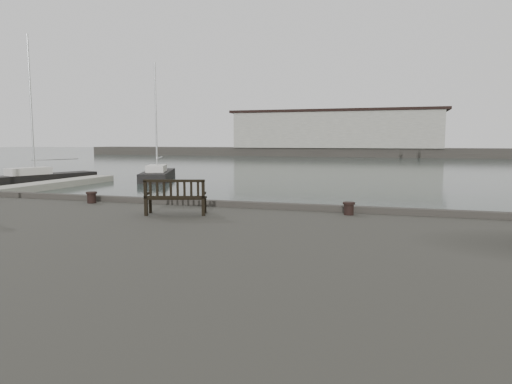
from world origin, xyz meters
TOP-DOWN VIEW (x-y plane):
  - ground at (0.00, 0.00)m, footprint 400.00×400.00m
  - breakwater at (-4.56, 92.00)m, footprint 140.00×9.50m
  - bench at (-0.48, -2.06)m, footprint 1.81×1.06m
  - bollard_left at (-4.30, -0.72)m, footprint 0.46×0.46m
  - bollard_right at (4.22, -0.67)m, footprint 0.44×0.44m
  - yacht_b at (-23.57, 18.10)m, footprint 5.10×9.92m
  - yacht_d at (-15.95, 24.63)m, footprint 5.52×9.18m

SIDE VIEW (x-z plane):
  - ground at x=0.00m, z-range 0.00..0.00m
  - yacht_d at x=-15.95m, z-range -5.43..5.89m
  - yacht_b at x=-23.57m, z-range -6.21..6.71m
  - bollard_right at x=4.22m, z-range 1.56..1.92m
  - bollard_left at x=-4.30m, z-range 1.56..1.94m
  - bench at x=-0.48m, z-range 1.38..2.37m
  - breakwater at x=-4.56m, z-range -1.80..10.40m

